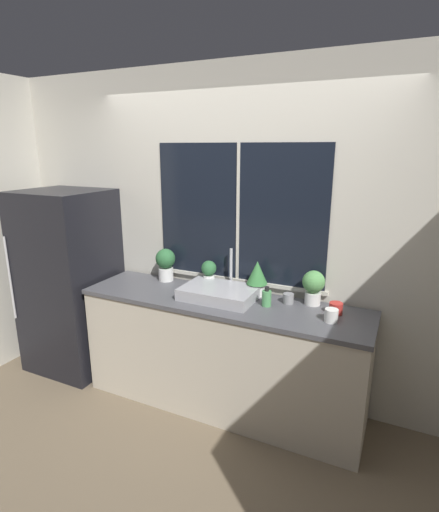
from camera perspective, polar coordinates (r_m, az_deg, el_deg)
ground_plane at (r=3.34m, az=-2.04°, el=-22.83°), size 14.00×14.00×0.00m
wall_back at (r=3.29m, az=2.89°, el=2.79°), size 8.00×0.09×2.70m
wall_left at (r=5.20m, az=-16.53°, el=6.81°), size 0.06×7.00×2.70m
counter at (r=3.30m, az=0.23°, el=-13.73°), size 2.28×0.59×0.92m
refrigerator at (r=4.00m, az=-20.56°, el=-3.38°), size 0.75×0.71×1.69m
sink at (r=3.12m, az=-0.03°, el=-5.24°), size 0.57×0.44×0.35m
potted_plant_far_left at (r=3.52m, az=-7.71°, el=-0.96°), size 0.17×0.17×0.29m
potted_plant_center_left at (r=3.33m, az=-1.53°, el=-2.36°), size 0.13×0.13×0.23m
potted_plant_center_right at (r=3.16m, az=5.39°, el=-2.92°), size 0.17×0.17×0.28m
potted_plant_far_right at (r=3.05m, az=13.27°, el=-4.11°), size 0.17×0.17×0.26m
soap_bottle at (r=2.99m, az=6.74°, el=-5.96°), size 0.07×0.07×0.15m
mug_white at (r=2.82m, az=15.68°, el=-8.18°), size 0.09×0.09×0.09m
mug_red at (r=2.95m, az=16.28°, el=-7.20°), size 0.09×0.09×0.08m
mug_grey at (r=3.07m, az=9.80°, el=-6.00°), size 0.08×0.08×0.08m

